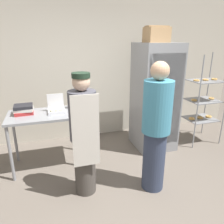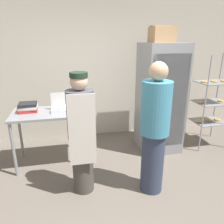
% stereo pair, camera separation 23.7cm
% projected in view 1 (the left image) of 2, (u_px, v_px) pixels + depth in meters
% --- Properties ---
extents(ground_plane, '(14.00, 14.00, 0.00)m').
position_uv_depth(ground_plane, '(136.00, 208.00, 2.65)').
color(ground_plane, '#6B6056').
extents(back_wall, '(6.40, 0.12, 3.10)m').
position_uv_depth(back_wall, '(92.00, 60.00, 4.25)').
color(back_wall, beige).
rests_on(back_wall, ground_plane).
extents(refrigerator, '(0.69, 0.74, 1.89)m').
position_uv_depth(refrigerator, '(155.00, 97.00, 3.92)').
color(refrigerator, gray).
rests_on(refrigerator, ground_plane).
extents(baking_rack, '(0.63, 0.54, 1.70)m').
position_uv_depth(baking_rack, '(203.00, 100.00, 4.16)').
color(baking_rack, '#93969B').
rests_on(baking_rack, ground_plane).
extents(prep_counter, '(1.19, 0.65, 0.88)m').
position_uv_depth(prep_counter, '(49.00, 120.00, 3.33)').
color(prep_counter, gray).
rests_on(prep_counter, ground_plane).
extents(donut_box, '(0.25, 0.23, 0.27)m').
position_uv_depth(donut_box, '(56.00, 110.00, 3.31)').
color(donut_box, white).
rests_on(donut_box, prep_counter).
extents(blender_pitcher, '(0.13, 0.13, 0.26)m').
position_uv_depth(blender_pitcher, '(74.00, 102.00, 3.49)').
color(blender_pitcher, '#99999E').
rests_on(blender_pitcher, prep_counter).
extents(binder_stack, '(0.28, 0.26, 0.14)m').
position_uv_depth(binder_stack, '(24.00, 109.00, 3.25)').
color(binder_stack, '#B72D2D').
rests_on(binder_stack, prep_counter).
extents(cardboard_storage_box, '(0.37, 0.31, 0.26)m').
position_uv_depth(cardboard_storage_box, '(157.00, 34.00, 3.51)').
color(cardboard_storage_box, tan).
rests_on(cardboard_storage_box, refrigerator).
extents(person_baker, '(0.34, 0.35, 1.59)m').
position_uv_depth(person_baker, '(84.00, 135.00, 2.69)').
color(person_baker, '#47423D').
rests_on(person_baker, ground_plane).
extents(person_customer, '(0.36, 0.36, 1.71)m').
position_uv_depth(person_customer, '(156.00, 128.00, 2.76)').
color(person_customer, '#333D56').
rests_on(person_customer, ground_plane).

